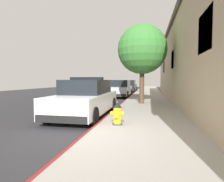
{
  "coord_description": "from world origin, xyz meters",
  "views": [
    {
      "loc": [
        1.6,
        -4.67,
        1.54
      ],
      "look_at": [
        -0.23,
        4.59,
        1.0
      ],
      "focal_mm": 30.03,
      "sensor_mm": 36.0,
      "label": 1
    }
  ],
  "objects_px": {
    "police_cruiser": "(86,98)",
    "street_tree": "(142,50)",
    "parked_car_dark_far": "(129,86)",
    "parked_car_silver_ahead": "(120,89)",
    "fire_hydrant": "(117,114)"
  },
  "relations": [
    {
      "from": "parked_car_silver_ahead",
      "to": "street_tree",
      "type": "height_order",
      "value": "street_tree"
    },
    {
      "from": "parked_car_dark_far",
      "to": "police_cruiser",
      "type": "bearing_deg",
      "value": -90.03
    },
    {
      "from": "police_cruiser",
      "to": "parked_car_silver_ahead",
      "type": "height_order",
      "value": "police_cruiser"
    },
    {
      "from": "police_cruiser",
      "to": "parked_car_dark_far",
      "type": "height_order",
      "value": "police_cruiser"
    },
    {
      "from": "parked_car_dark_far",
      "to": "street_tree",
      "type": "xyz_separation_m",
      "value": [
        2.26,
        -13.76,
        2.64
      ]
    },
    {
      "from": "street_tree",
      "to": "parked_car_dark_far",
      "type": "bearing_deg",
      "value": 99.31
    },
    {
      "from": "police_cruiser",
      "to": "parked_car_dark_far",
      "type": "bearing_deg",
      "value": 89.97
    },
    {
      "from": "street_tree",
      "to": "parked_car_silver_ahead",
      "type": "bearing_deg",
      "value": 111.11
    },
    {
      "from": "parked_car_dark_far",
      "to": "street_tree",
      "type": "height_order",
      "value": "street_tree"
    },
    {
      "from": "police_cruiser",
      "to": "street_tree",
      "type": "bearing_deg",
      "value": 58.54
    },
    {
      "from": "fire_hydrant",
      "to": "street_tree",
      "type": "height_order",
      "value": "street_tree"
    },
    {
      "from": "police_cruiser",
      "to": "street_tree",
      "type": "xyz_separation_m",
      "value": [
        2.26,
        3.7,
        2.64
      ]
    },
    {
      "from": "parked_car_dark_far",
      "to": "street_tree",
      "type": "distance_m",
      "value": 14.19
    },
    {
      "from": "parked_car_silver_ahead",
      "to": "fire_hydrant",
      "type": "bearing_deg",
      "value": -81.64
    },
    {
      "from": "fire_hydrant",
      "to": "street_tree",
      "type": "relative_size",
      "value": 0.16
    }
  ]
}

